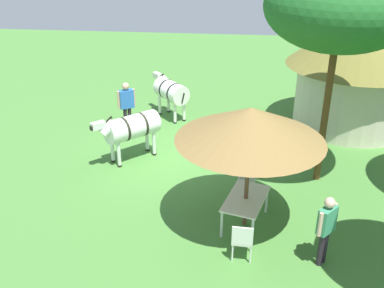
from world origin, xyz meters
name	(u,v)px	position (x,y,z in m)	size (l,w,h in m)	color
ground_plane	(170,155)	(0.00, 0.00, 0.00)	(36.00, 36.00, 0.00)	#437733
thatched_hut	(357,64)	(-3.07, 5.98, 2.27)	(4.82, 4.82, 4.10)	beige
shade_umbrella	(251,124)	(3.36, 2.32, 2.61)	(3.30, 3.30, 2.99)	brown
patio_dining_table	(246,201)	(3.36, 2.32, 0.66)	(1.64, 1.20, 0.74)	silver
patio_chair_near_lawn	(247,179)	(2.09, 2.35, 0.52)	(0.43, 0.45, 0.90)	silver
patio_chair_near_hut	(242,239)	(4.63, 2.26, 0.52)	(0.44, 0.46, 0.90)	silver
guest_beside_umbrella	(326,225)	(4.56, 3.93, 0.98)	(0.46, 0.44, 1.63)	black
standing_watcher	(127,103)	(-1.63, -1.74, 1.07)	(0.45, 0.55, 1.78)	black
zebra_nearest_camera	(131,128)	(0.36, -1.12, 1.04)	(1.80, 1.82, 1.58)	silver
zebra_by_umbrella	(171,91)	(-3.11, -0.46, 1.03)	(1.73, 1.58, 1.56)	silver
acacia_tree_right_background	(341,6)	(0.95, 4.34, 4.72)	(3.66, 3.66, 5.83)	#54391B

